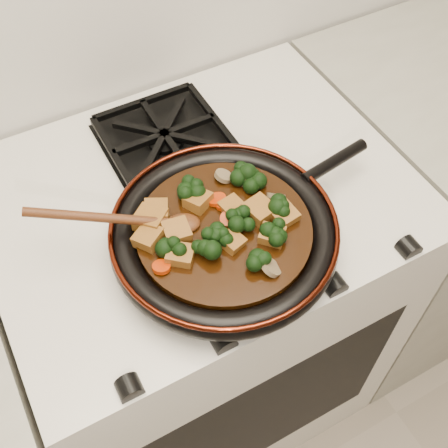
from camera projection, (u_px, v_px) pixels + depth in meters
name	position (u px, v px, depth m)	size (l,w,h in m)	color
stove	(205.00, 310.00, 1.37)	(0.76, 0.60, 0.90)	silver
burner_grate_front	(236.00, 243.00, 0.93)	(0.23, 0.23, 0.03)	black
burner_grate_back	(165.00, 138.00, 1.07)	(0.23, 0.23, 0.03)	black
skillet	(225.00, 233.00, 0.90)	(0.49, 0.37, 0.05)	black
braising_sauce	(224.00, 232.00, 0.90)	(0.28, 0.28, 0.02)	black
tofu_cube_0	(149.00, 238.00, 0.87)	(0.04, 0.04, 0.02)	brown
tofu_cube_1	(260.00, 210.00, 0.90)	(0.04, 0.04, 0.02)	brown
tofu_cube_2	(177.00, 232.00, 0.87)	(0.04, 0.04, 0.02)	brown
tofu_cube_3	(180.00, 255.00, 0.85)	(0.04, 0.04, 0.02)	brown
tofu_cube_4	(150.00, 219.00, 0.89)	(0.04, 0.05, 0.02)	brown
tofu_cube_5	(231.00, 207.00, 0.91)	(0.03, 0.03, 0.02)	brown
tofu_cube_6	(198.00, 200.00, 0.91)	(0.04, 0.04, 0.02)	brown
tofu_cube_7	(156.00, 211.00, 0.90)	(0.04, 0.04, 0.02)	brown
tofu_cube_8	(272.00, 236.00, 0.87)	(0.04, 0.03, 0.02)	brown
tofu_cube_9	(232.00, 242.00, 0.86)	(0.03, 0.03, 0.02)	brown
tofu_cube_10	(284.00, 215.00, 0.89)	(0.04, 0.04, 0.02)	brown
broccoli_floret_0	(209.00, 252.00, 0.85)	(0.06, 0.06, 0.05)	black
broccoli_floret_1	(276.00, 235.00, 0.87)	(0.05, 0.05, 0.05)	black
broccoli_floret_2	(189.00, 191.00, 0.92)	(0.06, 0.06, 0.06)	black
broccoli_floret_3	(240.00, 221.00, 0.88)	(0.06, 0.06, 0.06)	black
broccoli_floret_4	(251.00, 183.00, 0.93)	(0.06, 0.06, 0.05)	black
broccoli_floret_5	(283.00, 206.00, 0.90)	(0.06, 0.06, 0.05)	black
broccoli_floret_6	(172.00, 248.00, 0.85)	(0.06, 0.06, 0.05)	black
broccoli_floret_7	(254.00, 259.00, 0.84)	(0.06, 0.06, 0.06)	black
broccoli_floret_8	(215.00, 239.00, 0.86)	(0.05, 0.05, 0.05)	black
broccoli_floret_9	(244.00, 175.00, 0.95)	(0.06, 0.06, 0.05)	black
carrot_coin_0	(224.00, 204.00, 0.91)	(0.03, 0.03, 0.01)	#B02A04
carrot_coin_1	(161.00, 267.00, 0.84)	(0.03, 0.03, 0.01)	#B02A04
carrot_coin_2	(229.00, 219.00, 0.89)	(0.03, 0.03, 0.01)	#B02A04
carrot_coin_3	(217.00, 200.00, 0.92)	(0.03, 0.03, 0.01)	#B02A04
mushroom_slice_0	(271.00, 267.00, 0.84)	(0.03, 0.03, 0.01)	#786345
mushroom_slice_1	(224.00, 176.00, 0.95)	(0.03, 0.03, 0.01)	#786345
mushroom_slice_2	(248.00, 180.00, 0.94)	(0.03, 0.03, 0.01)	#786345
mushroom_slice_3	(250.00, 180.00, 0.94)	(0.03, 0.03, 0.01)	#786345
mushroom_slice_4	(276.00, 196.00, 0.92)	(0.03, 0.03, 0.01)	#786345
wooden_spoon	(139.00, 220.00, 0.87)	(0.15, 0.08, 0.24)	#4F2611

